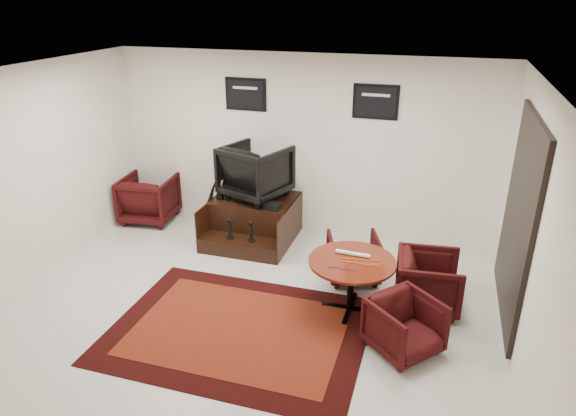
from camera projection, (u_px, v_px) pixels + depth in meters
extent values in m
plane|color=beige|center=(246.00, 310.00, 6.31)|extent=(6.00, 6.00, 0.00)
cube|color=silver|center=(302.00, 146.00, 7.97)|extent=(6.00, 0.02, 2.80)
cube|color=silver|center=(109.00, 337.00, 3.57)|extent=(6.00, 0.02, 2.80)
cube|color=silver|center=(24.00, 179.00, 6.57)|extent=(0.02, 5.00, 2.80)
cube|color=silver|center=(531.00, 240.00, 4.96)|extent=(0.02, 5.00, 2.80)
cube|color=white|center=(237.00, 78.00, 5.22)|extent=(6.00, 5.00, 0.02)
cube|color=black|center=(518.00, 220.00, 5.62)|extent=(0.05, 1.90, 2.30)
cube|color=black|center=(517.00, 220.00, 5.62)|extent=(0.02, 1.72, 2.12)
cube|color=black|center=(518.00, 220.00, 5.62)|extent=(0.03, 0.05, 2.12)
cube|color=black|center=(246.00, 94.00, 7.90)|extent=(0.66, 0.03, 0.50)
cube|color=black|center=(245.00, 94.00, 7.88)|extent=(0.58, 0.01, 0.42)
cube|color=silver|center=(245.00, 88.00, 7.84)|extent=(0.40, 0.00, 0.04)
cube|color=black|center=(376.00, 102.00, 7.36)|extent=(0.66, 0.03, 0.50)
cube|color=black|center=(375.00, 102.00, 7.34)|extent=(0.58, 0.01, 0.42)
cube|color=silver|center=(376.00, 95.00, 7.30)|extent=(0.40, 0.00, 0.04)
cube|color=black|center=(239.00, 330.00, 5.93)|extent=(2.90, 2.18, 0.01)
cube|color=#57160C|center=(239.00, 330.00, 5.93)|extent=(2.38, 1.66, 0.01)
cube|color=black|center=(256.00, 217.00, 8.11)|extent=(1.26, 0.93, 0.65)
cube|color=black|center=(241.00, 247.00, 7.62)|extent=(1.26, 0.37, 0.23)
cube|color=black|center=(215.00, 217.00, 8.11)|extent=(0.02, 1.31, 0.65)
cube|color=black|center=(290.00, 226.00, 7.78)|extent=(0.02, 1.31, 0.65)
cylinder|color=black|center=(230.00, 237.00, 7.61)|extent=(0.11, 0.11, 0.02)
cylinder|color=black|center=(230.00, 230.00, 7.56)|extent=(0.04, 0.04, 0.24)
sphere|color=black|center=(229.00, 220.00, 7.50)|extent=(0.07, 0.07, 0.07)
cylinder|color=black|center=(251.00, 240.00, 7.52)|extent=(0.11, 0.11, 0.02)
cylinder|color=black|center=(251.00, 232.00, 7.47)|extent=(0.04, 0.04, 0.24)
sphere|color=black|center=(251.00, 223.00, 7.41)|extent=(0.07, 0.07, 0.07)
imported|color=black|center=(256.00, 169.00, 7.85)|extent=(1.12, 1.08, 0.91)
cube|color=black|center=(220.00, 195.00, 7.97)|extent=(0.15, 0.26, 0.09)
cube|color=black|center=(228.00, 195.00, 7.97)|extent=(0.15, 0.26, 0.09)
cube|color=black|center=(272.00, 206.00, 7.56)|extent=(0.29, 0.24, 0.09)
imported|color=black|center=(149.00, 196.00, 8.63)|extent=(0.91, 0.87, 0.86)
cylinder|color=#47130A|center=(352.00, 262.00, 6.07)|extent=(1.04, 1.04, 0.03)
cylinder|color=black|center=(351.00, 285.00, 6.19)|extent=(0.08, 0.08, 0.61)
cube|color=black|center=(350.00, 308.00, 6.32)|extent=(0.70, 0.06, 0.03)
cube|color=black|center=(350.00, 308.00, 6.32)|extent=(0.06, 0.70, 0.03)
imported|color=black|center=(353.00, 255.00, 6.89)|extent=(0.83, 0.80, 0.68)
imported|color=black|center=(429.00, 279.00, 6.24)|extent=(0.77, 0.81, 0.77)
imported|color=black|center=(405.00, 324.00, 5.47)|extent=(0.91, 0.91, 0.69)
cylinder|color=silver|center=(353.00, 254.00, 6.16)|extent=(0.42, 0.07, 0.05)
cylinder|color=#D14F0B|center=(360.00, 264.00, 5.98)|extent=(0.45, 0.02, 0.01)
cylinder|color=#D14F0B|center=(361.00, 260.00, 6.06)|extent=(0.45, 0.08, 0.01)
cylinder|color=#4C1933|center=(331.00, 267.00, 5.91)|extent=(0.09, 0.05, 0.01)
cylinder|color=#4C1933|center=(336.00, 268.00, 5.89)|extent=(0.09, 0.05, 0.01)
cylinder|color=#4C1933|center=(342.00, 269.00, 5.87)|extent=(0.09, 0.05, 0.01)
cylinder|color=#4C1933|center=(347.00, 269.00, 5.86)|extent=(0.09, 0.05, 0.01)
cylinder|color=#4C1933|center=(352.00, 270.00, 5.84)|extent=(0.09, 0.05, 0.01)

